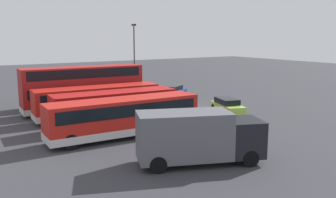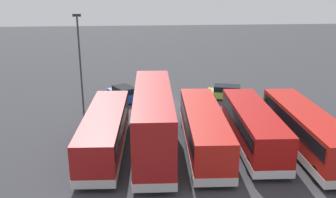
{
  "view_description": "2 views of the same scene",
  "coord_description": "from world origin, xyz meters",
  "px_view_note": "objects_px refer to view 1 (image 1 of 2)",
  "views": [
    {
      "loc": [
        -31.67,
        22.52,
        7.65
      ],
      "look_at": [
        -0.28,
        2.69,
        1.15
      ],
      "focal_mm": 39.12,
      "sensor_mm": 36.0,
      "label": 1
    },
    {
      "loc": [
        4.73,
        34.5,
        11.68
      ],
      "look_at": [
        2.1,
        2.62,
        1.52
      ],
      "focal_mm": 39.62,
      "sensor_mm": 36.0,
      "label": 2
    }
  ],
  "objects_px": {
    "bus_double_decker_fourth": "(83,87)",
    "box_truck_blue": "(198,136)",
    "car_hatchback_silver": "(173,91)",
    "lamp_post_tall": "(134,55)",
    "bus_single_deck_third": "(98,101)",
    "car_small_green": "(227,106)",
    "bus_single_deck_near_end": "(124,116)",
    "bus_single_deck_second": "(115,107)",
    "bus_single_deck_fifth": "(75,91)"
  },
  "relations": [
    {
      "from": "bus_single_deck_third",
      "to": "bus_single_deck_near_end",
      "type": "bearing_deg",
      "value": 174.28
    },
    {
      "from": "bus_single_deck_second",
      "to": "lamp_post_tall",
      "type": "distance_m",
      "value": 16.38
    },
    {
      "from": "bus_single_deck_second",
      "to": "bus_single_deck_fifth",
      "type": "xyz_separation_m",
      "value": [
        10.65,
        -0.02,
        0.0
      ]
    },
    {
      "from": "bus_single_deck_fifth",
      "to": "car_hatchback_silver",
      "type": "xyz_separation_m",
      "value": [
        -0.91,
        -12.27,
        -0.92
      ]
    },
    {
      "from": "box_truck_blue",
      "to": "bus_single_deck_near_end",
      "type": "bearing_deg",
      "value": 8.26
    },
    {
      "from": "bus_single_deck_second",
      "to": "bus_single_deck_fifth",
      "type": "height_order",
      "value": "same"
    },
    {
      "from": "bus_double_decker_fourth",
      "to": "bus_single_deck_fifth",
      "type": "xyz_separation_m",
      "value": [
        3.41,
        -0.21,
        -0.83
      ]
    },
    {
      "from": "bus_single_deck_near_end",
      "to": "bus_double_decker_fourth",
      "type": "relative_size",
      "value": 0.98
    },
    {
      "from": "car_small_green",
      "to": "car_hatchback_silver",
      "type": "bearing_deg",
      "value": -3.12
    },
    {
      "from": "car_small_green",
      "to": "lamp_post_tall",
      "type": "xyz_separation_m",
      "value": [
        14.44,
        2.96,
        4.51
      ]
    },
    {
      "from": "bus_single_deck_second",
      "to": "bus_double_decker_fourth",
      "type": "bearing_deg",
      "value": 1.49
    },
    {
      "from": "bus_single_deck_fifth",
      "to": "car_hatchback_silver",
      "type": "bearing_deg",
      "value": -94.24
    },
    {
      "from": "car_hatchback_silver",
      "to": "lamp_post_tall",
      "type": "relative_size",
      "value": 0.49
    },
    {
      "from": "bus_single_deck_third",
      "to": "lamp_post_tall",
      "type": "height_order",
      "value": "lamp_post_tall"
    },
    {
      "from": "bus_double_decker_fourth",
      "to": "box_truck_blue",
      "type": "bearing_deg",
      "value": -178.56
    },
    {
      "from": "car_hatchback_silver",
      "to": "bus_single_deck_fifth",
      "type": "bearing_deg",
      "value": 85.76
    },
    {
      "from": "box_truck_blue",
      "to": "car_small_green",
      "type": "bearing_deg",
      "value": -48.1
    },
    {
      "from": "bus_single_deck_third",
      "to": "bus_single_deck_fifth",
      "type": "distance_m",
      "value": 7.03
    },
    {
      "from": "bus_double_decker_fourth",
      "to": "car_hatchback_silver",
      "type": "distance_m",
      "value": 12.85
    },
    {
      "from": "bus_single_deck_near_end",
      "to": "car_hatchback_silver",
      "type": "relative_size",
      "value": 2.66
    },
    {
      "from": "car_hatchback_silver",
      "to": "car_small_green",
      "type": "height_order",
      "value": "same"
    },
    {
      "from": "bus_single_deck_near_end",
      "to": "box_truck_blue",
      "type": "xyz_separation_m",
      "value": [
        -7.7,
        -1.12,
        0.08
      ]
    },
    {
      "from": "bus_single_deck_near_end",
      "to": "bus_single_deck_third",
      "type": "bearing_deg",
      "value": -5.72
    },
    {
      "from": "bus_double_decker_fourth",
      "to": "bus_single_deck_fifth",
      "type": "distance_m",
      "value": 3.52
    },
    {
      "from": "bus_single_deck_near_end",
      "to": "lamp_post_tall",
      "type": "bearing_deg",
      "value": -29.43
    },
    {
      "from": "bus_single_deck_third",
      "to": "car_hatchback_silver",
      "type": "relative_size",
      "value": 2.62
    },
    {
      "from": "bus_single_deck_third",
      "to": "lamp_post_tall",
      "type": "distance_m",
      "value": 13.66
    },
    {
      "from": "bus_single_deck_second",
      "to": "box_truck_blue",
      "type": "distance_m",
      "value": 11.31
    },
    {
      "from": "bus_single_deck_near_end",
      "to": "lamp_post_tall",
      "type": "xyz_separation_m",
      "value": [
        16.99,
        -9.58,
        3.59
      ]
    },
    {
      "from": "car_hatchback_silver",
      "to": "lamp_post_tall",
      "type": "xyz_separation_m",
      "value": [
        3.64,
        3.55,
        4.51
      ]
    },
    {
      "from": "bus_double_decker_fourth",
      "to": "lamp_post_tall",
      "type": "xyz_separation_m",
      "value": [
        6.14,
        -8.93,
        2.76
      ]
    },
    {
      "from": "bus_single_deck_third",
      "to": "car_small_green",
      "type": "xyz_separation_m",
      "value": [
        -4.69,
        -11.82,
        -0.92
      ]
    },
    {
      "from": "bus_single_deck_near_end",
      "to": "bus_single_deck_third",
      "type": "height_order",
      "value": "same"
    },
    {
      "from": "bus_single_deck_near_end",
      "to": "car_small_green",
      "type": "distance_m",
      "value": 12.83
    },
    {
      "from": "car_small_green",
      "to": "lamp_post_tall",
      "type": "bearing_deg",
      "value": 11.57
    },
    {
      "from": "car_small_green",
      "to": "bus_double_decker_fourth",
      "type": "bearing_deg",
      "value": 55.08
    },
    {
      "from": "box_truck_blue",
      "to": "lamp_post_tall",
      "type": "distance_m",
      "value": 26.34
    },
    {
      "from": "bus_single_deck_near_end",
      "to": "lamp_post_tall",
      "type": "height_order",
      "value": "lamp_post_tall"
    },
    {
      "from": "box_truck_blue",
      "to": "car_small_green",
      "type": "height_order",
      "value": "box_truck_blue"
    },
    {
      "from": "bus_single_deck_third",
      "to": "bus_single_deck_fifth",
      "type": "xyz_separation_m",
      "value": [
        7.02,
        -0.14,
        -0.0
      ]
    },
    {
      "from": "bus_single_deck_third",
      "to": "car_hatchback_silver",
      "type": "bearing_deg",
      "value": -63.76
    },
    {
      "from": "bus_single_deck_third",
      "to": "bus_double_decker_fourth",
      "type": "height_order",
      "value": "bus_double_decker_fourth"
    },
    {
      "from": "bus_double_decker_fourth",
      "to": "lamp_post_tall",
      "type": "distance_m",
      "value": 11.18
    },
    {
      "from": "car_hatchback_silver",
      "to": "car_small_green",
      "type": "relative_size",
      "value": 0.94
    },
    {
      "from": "box_truck_blue",
      "to": "car_hatchback_silver",
      "type": "xyz_separation_m",
      "value": [
        21.05,
        -12.01,
        -1.01
      ]
    },
    {
      "from": "bus_single_deck_second",
      "to": "car_small_green",
      "type": "height_order",
      "value": "bus_single_deck_second"
    },
    {
      "from": "bus_single_deck_third",
      "to": "lamp_post_tall",
      "type": "bearing_deg",
      "value": -42.25
    },
    {
      "from": "bus_single_deck_third",
      "to": "lamp_post_tall",
      "type": "xyz_separation_m",
      "value": [
        9.75,
        -8.86,
        3.59
      ]
    },
    {
      "from": "bus_single_deck_second",
      "to": "bus_double_decker_fourth",
      "type": "relative_size",
      "value": 0.88
    },
    {
      "from": "bus_double_decker_fourth",
      "to": "box_truck_blue",
      "type": "distance_m",
      "value": 18.57
    }
  ]
}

